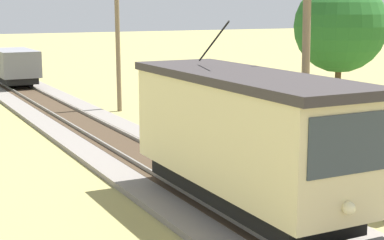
{
  "coord_description": "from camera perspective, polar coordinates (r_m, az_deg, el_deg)",
  "views": [
    {
      "loc": [
        -8.29,
        2.3,
        5.48
      ],
      "look_at": [
        -0.12,
        18.19,
        2.17
      ],
      "focal_mm": 57.69,
      "sensor_mm": 36.0,
      "label": 1
    }
  ],
  "objects": [
    {
      "name": "tree_left_near",
      "position": [
        32.45,
        13.54,
        8.42
      ],
      "size": [
        4.7,
        4.7,
        6.83
      ],
      "color": "#4C3823",
      "rests_on": "ground"
    },
    {
      "name": "freight_car",
      "position": [
        43.1,
        -16.05,
        4.85
      ],
      "size": [
        2.4,
        5.2,
        2.31
      ],
      "color": "slate",
      "rests_on": "rail_right"
    },
    {
      "name": "utility_pole_near_tram",
      "position": [
        18.6,
        10.49,
        5.27
      ],
      "size": [
        1.4,
        0.4,
        7.5
      ],
      "color": "#7A664C",
      "rests_on": "ground"
    },
    {
      "name": "red_tram",
      "position": [
        15.94,
        4.81,
        -1.45
      ],
      "size": [
        2.6,
        8.54,
        4.79
      ],
      "color": "beige",
      "rests_on": "rail_right"
    },
    {
      "name": "utility_pole_mid",
      "position": [
        32.57,
        -6.9,
        8.23
      ],
      "size": [
        1.4,
        0.38,
        8.3
      ],
      "color": "#7A664C",
      "rests_on": "ground"
    }
  ]
}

